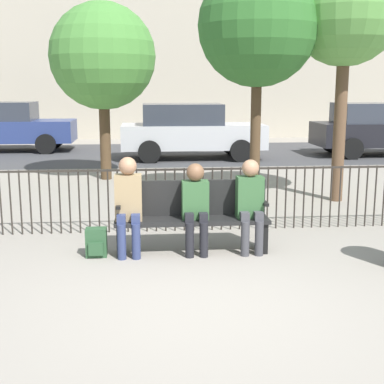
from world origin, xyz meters
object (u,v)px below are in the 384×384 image
park_bench (191,213)px  parked_car_2 (190,130)px  seated_person_1 (195,203)px  parked_car_0 (6,126)px  tree_1 (346,12)px  tree_2 (258,27)px  seated_person_2 (250,200)px  parked_car_1 (380,128)px  seated_person_0 (128,201)px  tree_0 (103,57)px  backpack (96,243)px

park_bench → parked_car_2: size_ratio=0.47×
seated_person_1 → parked_car_0: parked_car_0 is taller
park_bench → tree_1: 5.08m
tree_2 → parked_car_0: bearing=127.4°
seated_person_2 → tree_2: size_ratio=0.29×
parked_car_1 → parked_car_2: 5.96m
seated_person_1 → parked_car_2: 9.20m
seated_person_1 → tree_2: 4.11m
seated_person_2 → parked_car_0: 12.92m
tree_2 → seated_person_0: bearing=-127.0°
tree_1 → park_bench: bearing=-136.4°
seated_person_1 → parked_car_0: size_ratio=0.28×
park_bench → tree_0: size_ratio=0.50×
park_bench → tree_2: 4.13m
parked_car_1 → parked_car_0: bearing=169.9°
parked_car_1 → parked_car_2: (-5.96, -0.24, 0.00)m
tree_0 → parked_car_1: size_ratio=0.95×
seated_person_2 → tree_0: 6.55m
seated_person_0 → seated_person_1: (0.85, -0.00, -0.04)m
tree_2 → seated_person_2: bearing=-102.8°
parked_car_1 → tree_2: bearing=-129.4°
tree_1 → parked_car_0: size_ratio=1.06×
tree_1 → parked_car_0: (-8.12, 8.52, -2.58)m
tree_1 → tree_2: 1.61m
tree_1 → parked_car_1: 7.84m
seated_person_0 → seated_person_2: seated_person_0 is taller
backpack → park_bench: bearing=7.4°
tree_0 → tree_2: 4.08m
seated_person_2 → parked_car_0: parked_car_0 is taller
tree_1 → parked_car_1: (3.70, 6.41, -2.58)m
seated_person_0 → seated_person_2: size_ratio=1.04×
seated_person_1 → parked_car_2: (0.71, 9.17, 0.17)m
seated_person_2 → tree_2: 3.91m
parked_car_1 → backpack: bearing=-130.1°
parked_car_0 → parked_car_1: 12.01m
park_bench → parked_car_0: bearing=114.2°
tree_0 → parked_car_0: (-3.62, 5.72, -1.93)m
seated_person_1 → tree_1: 5.04m
park_bench → seated_person_1: size_ratio=1.70×
park_bench → parked_car_2: 9.08m
seated_person_1 → tree_1: bearing=45.3°
tree_0 → parked_car_1: (8.20, 3.61, -1.93)m
tree_1 → tree_2: size_ratio=1.05×
seated_person_0 → seated_person_1: bearing=-0.3°
tree_0 → parked_car_2: 4.49m
park_bench → parked_car_0: (-5.11, 11.38, 0.34)m
seated_person_2 → parked_car_1: size_ratio=0.29×
tree_0 → parked_car_1: bearing=23.8°
seated_person_2 → tree_0: tree_0 is taller
tree_1 → parked_car_0: bearing=133.6°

